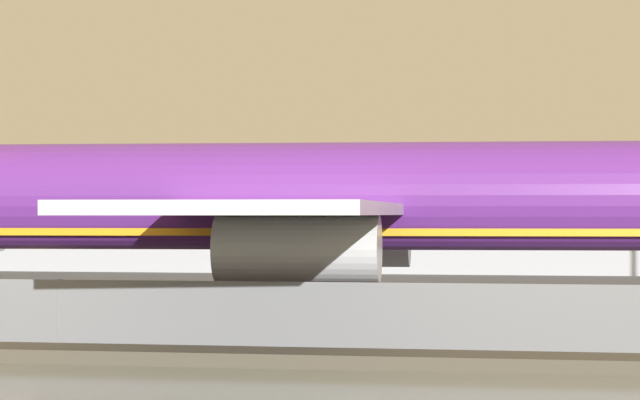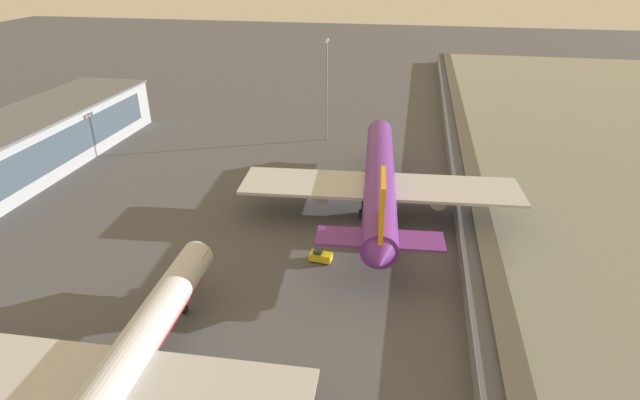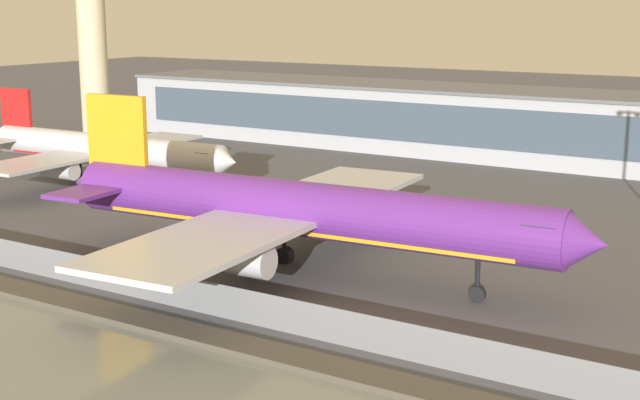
# 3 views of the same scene
# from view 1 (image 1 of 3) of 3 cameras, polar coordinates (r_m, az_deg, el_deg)

# --- Properties ---
(ground_plane) EXTENTS (500.00, 500.00, 0.00)m
(ground_plane) POSITION_cam_1_polar(r_m,az_deg,el_deg) (75.74, -5.43, -4.54)
(ground_plane) COLOR #4C4C51
(shoreline_seawall) EXTENTS (320.00, 3.00, 0.50)m
(shoreline_seawall) POSITION_cam_1_polar(r_m,az_deg,el_deg) (56.47, -11.49, -5.65)
(shoreline_seawall) COLOR #474238
(shoreline_seawall) RESTS_ON ground
(perimeter_fence) EXTENTS (280.00, 0.10, 2.71)m
(perimeter_fence) POSITION_cam_1_polar(r_m,az_deg,el_deg) (60.54, -9.83, -4.25)
(perimeter_fence) COLOR slate
(perimeter_fence) RESTS_ON ground
(cargo_jet_purple) EXTENTS (53.61, 46.18, 15.49)m
(cargo_jet_purple) POSITION_cam_1_polar(r_m,az_deg,el_deg) (70.46, 0.34, -0.03)
(cargo_jet_purple) COLOR #602889
(cargo_jet_purple) RESTS_ON ground
(baggage_tug) EXTENTS (1.95, 3.36, 1.80)m
(baggage_tug) POSITION_cam_1_polar(r_m,az_deg,el_deg) (82.05, -10.38, -3.66)
(baggage_tug) COLOR yellow
(baggage_tug) RESTS_ON ground
(terminal_building) EXTENTS (117.70, 17.56, 10.94)m
(terminal_building) POSITION_cam_1_polar(r_m,az_deg,el_deg) (143.79, -1.93, -0.45)
(terminal_building) COLOR #9EA3AD
(terminal_building) RESTS_ON ground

